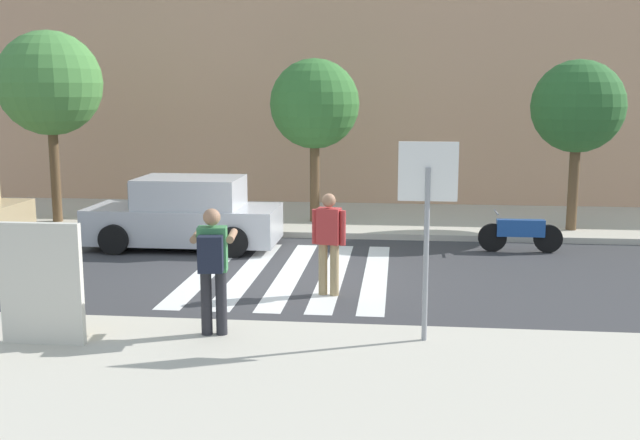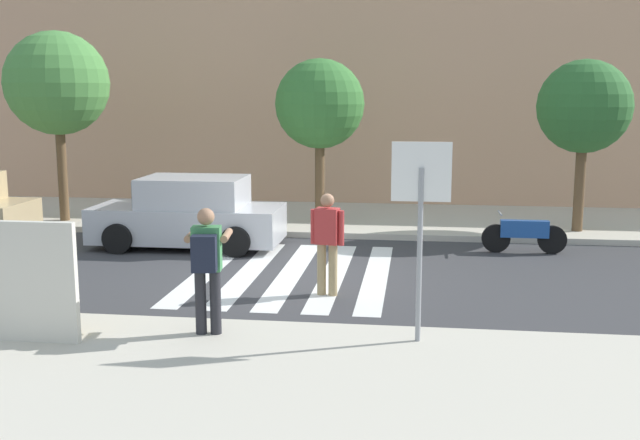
# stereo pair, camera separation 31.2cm
# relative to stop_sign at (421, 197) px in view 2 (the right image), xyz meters

# --- Properties ---
(ground_plane) EXTENTS (120.00, 120.00, 0.00)m
(ground_plane) POSITION_rel_stop_sign_xyz_m (-2.37, 3.78, -2.05)
(ground_plane) COLOR #38383A
(sidewalk_near) EXTENTS (60.00, 6.00, 0.14)m
(sidewalk_near) POSITION_rel_stop_sign_xyz_m (-2.37, -2.42, -1.98)
(sidewalk_near) COLOR beige
(sidewalk_near) RESTS_ON ground
(sidewalk_far) EXTENTS (60.00, 4.80, 0.14)m
(sidewalk_far) POSITION_rel_stop_sign_xyz_m (-2.37, 9.78, -1.98)
(sidewalk_far) COLOR beige
(sidewalk_far) RESTS_ON ground
(building_facade_far) EXTENTS (56.00, 4.00, 7.02)m
(building_facade_far) POSITION_rel_stop_sign_xyz_m (-2.37, 14.18, 1.46)
(building_facade_far) COLOR tan
(building_facade_far) RESTS_ON ground
(crosswalk_stripe_0) EXTENTS (0.44, 5.20, 0.01)m
(crosswalk_stripe_0) POSITION_rel_stop_sign_xyz_m (-3.97, 3.98, -2.04)
(crosswalk_stripe_0) COLOR silver
(crosswalk_stripe_0) RESTS_ON ground
(crosswalk_stripe_1) EXTENTS (0.44, 5.20, 0.01)m
(crosswalk_stripe_1) POSITION_rel_stop_sign_xyz_m (-3.17, 3.98, -2.04)
(crosswalk_stripe_1) COLOR silver
(crosswalk_stripe_1) RESTS_ON ground
(crosswalk_stripe_2) EXTENTS (0.44, 5.20, 0.01)m
(crosswalk_stripe_2) POSITION_rel_stop_sign_xyz_m (-2.37, 3.98, -2.04)
(crosswalk_stripe_2) COLOR silver
(crosswalk_stripe_2) RESTS_ON ground
(crosswalk_stripe_3) EXTENTS (0.44, 5.20, 0.01)m
(crosswalk_stripe_3) POSITION_rel_stop_sign_xyz_m (-1.57, 3.98, -2.04)
(crosswalk_stripe_3) COLOR silver
(crosswalk_stripe_3) RESTS_ON ground
(crosswalk_stripe_4) EXTENTS (0.44, 5.20, 0.01)m
(crosswalk_stripe_4) POSITION_rel_stop_sign_xyz_m (-0.77, 3.98, -2.04)
(crosswalk_stripe_4) COLOR silver
(crosswalk_stripe_4) RESTS_ON ground
(stop_sign) EXTENTS (0.76, 0.08, 2.62)m
(stop_sign) POSITION_rel_stop_sign_xyz_m (0.00, 0.00, 0.00)
(stop_sign) COLOR gray
(stop_sign) RESTS_ON sidewalk_near
(photographer_with_backpack) EXTENTS (0.65, 0.89, 1.72)m
(photographer_with_backpack) POSITION_rel_stop_sign_xyz_m (-2.81, -0.11, -0.88)
(photographer_with_backpack) COLOR #232328
(photographer_with_backpack) RESTS_ON sidewalk_near
(pedestrian_crossing) EXTENTS (0.57, 0.31, 1.72)m
(pedestrian_crossing) POSITION_rel_stop_sign_xyz_m (-1.51, 2.56, -1.07)
(pedestrian_crossing) COLOR tan
(pedestrian_crossing) RESTS_ON ground
(parked_car_silver) EXTENTS (4.10, 1.92, 1.55)m
(parked_car_silver) POSITION_rel_stop_sign_xyz_m (-4.98, 6.08, -1.32)
(parked_car_silver) COLOR #B7BABF
(parked_car_silver) RESTS_ON ground
(motorcycle) EXTENTS (1.76, 0.60, 0.87)m
(motorcycle) POSITION_rel_stop_sign_xyz_m (2.21, 6.38, -1.63)
(motorcycle) COLOR black
(motorcycle) RESTS_ON ground
(street_tree_west) EXTENTS (2.56, 2.56, 4.72)m
(street_tree_west) POSITION_rel_stop_sign_xyz_m (-8.94, 8.22, 1.51)
(street_tree_west) COLOR brown
(street_tree_west) RESTS_ON sidewalk_far
(street_tree_center) EXTENTS (2.21, 2.21, 4.04)m
(street_tree_center) POSITION_rel_stop_sign_xyz_m (-2.48, 8.92, 1.01)
(street_tree_center) COLOR brown
(street_tree_center) RESTS_ON sidewalk_far
(street_tree_east) EXTENTS (2.14, 2.14, 3.97)m
(street_tree_east) POSITION_rel_stop_sign_xyz_m (3.70, 8.40, 0.97)
(street_tree_east) COLOR brown
(street_tree_east) RESTS_ON sidewalk_far
(advertising_board) EXTENTS (1.10, 0.11, 1.60)m
(advertising_board) POSITION_rel_stop_sign_xyz_m (-4.93, -0.67, -1.11)
(advertising_board) COLOR beige
(advertising_board) RESTS_ON sidewalk_near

